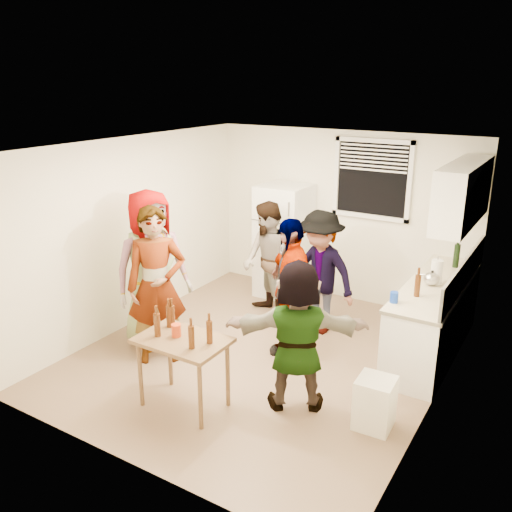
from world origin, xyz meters
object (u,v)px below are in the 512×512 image
Objects in this scene: kettle at (431,285)px; beer_bottle_counter at (416,296)px; guest_back_left at (267,316)px; guest_black at (289,356)px; guest_orange at (295,404)px; trash_bin at (375,403)px; guest_back_right at (317,330)px; refrigerator at (284,241)px; red_cup at (177,336)px; serving_table at (185,405)px; beer_bottle_table at (158,336)px; blue_cup at (394,302)px; guest_stripe at (161,358)px; guest_grey at (157,341)px; wine_bottle at (455,267)px.

kettle is 0.93× the size of beer_bottle_counter.
guest_back_left is (-2.18, -0.04, -0.90)m from kettle.
guest_orange is at bearing -18.44° from guest_black.
trash_bin reaches higher than guest_back_right.
refrigerator reaches higher than red_cup.
trash_bin is at bearing 155.86° from guest_orange.
beer_bottle_table reaches higher than serving_table.
guest_stripe is at bearing -157.38° from blue_cup.
trash_bin reaches higher than serving_table.
guest_back_right reaches higher than guest_orange.
guest_black is at bearing -48.07° from guest_grey.
wine_bottle is at bearing 56.12° from guest_back_left.
blue_cup reaches higher than guest_stripe.
blue_cup is 3.02m from guest_grey.
serving_table reaches higher than guest_black.
refrigerator is at bearing 8.97° from guest_grey.
guest_back_right is at bearing -25.80° from guest_grey.
guest_stripe is at bearing -107.10° from guest_black.
kettle reaches higher than guest_back_left.
beer_bottle_table is 0.15× the size of guest_back_left.
blue_cup reaches higher than guest_back_left.
kettle is at bearing 50.04° from beer_bottle_table.
wine_bottle reaches higher than guest_stripe.
beer_bottle_counter reaches higher than guest_back_left.
red_cup is 1.63m from guest_grey.
red_cup is at bearing -79.47° from guest_stripe.
blue_cup is (-0.16, -0.30, 0.00)m from beer_bottle_counter.
guest_black is at bearing 70.67° from red_cup.
serving_table reaches higher than guest_back_left.
kettle reaches higher than guest_grey.
kettle is at bearing -40.57° from guest_grey.
guest_grey reaches higher than guest_black.
beer_bottle_table is at bearing -90.26° from guest_stripe.
guest_stripe is (-2.60, -1.32, -0.90)m from beer_bottle_counter.
guest_grey is (-3.01, -1.43, -0.90)m from kettle.
guest_back_right is at bearing 150.60° from blue_cup.
kettle is 0.15× the size of guest_orange.
blue_cup is 0.92× the size of red_cup.
guest_back_left is at bearing -159.84° from wine_bottle.
wine_bottle is at bearing 87.00° from trash_bin.
trash_bin reaches higher than guest_stripe.
serving_table is 3.69× the size of beer_bottle_table.
kettle is 0.95× the size of beer_bottle_table.
guest_back_right reaches higher than guest_stripe.
blue_cup is 1.63m from guest_back_right.
trash_bin is at bearing 20.71° from serving_table.
wine_bottle is 0.34× the size of serving_table.
serving_table reaches higher than guest_back_right.
trash_bin is 1.58m from guest_black.
guest_grey is (-2.96, -1.00, -0.90)m from beer_bottle_counter.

